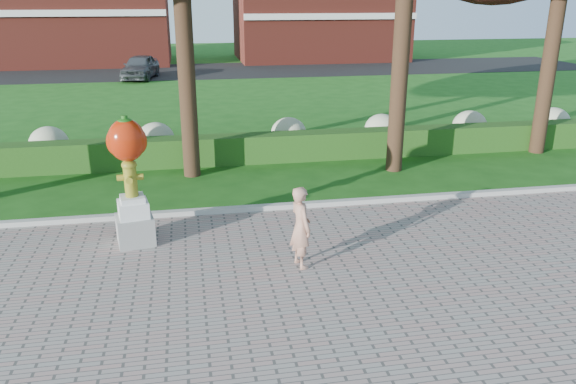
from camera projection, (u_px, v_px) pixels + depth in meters
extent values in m
plane|color=#194D13|center=(315.00, 271.00, 9.86)|extent=(100.00, 100.00, 0.00)
cube|color=#ADADA5|center=(285.00, 207.00, 12.62)|extent=(40.00, 0.18, 0.15)
cube|color=#194112|center=(261.00, 148.00, 16.22)|extent=(24.00, 0.70, 0.80)
ellipsoid|color=#A5AA82|center=(49.00, 144.00, 16.09)|extent=(1.10, 1.10, 0.99)
ellipsoid|color=#A5AA82|center=(156.00, 139.00, 16.59)|extent=(1.10, 1.10, 0.99)
ellipsoid|color=#A5AA82|center=(289.00, 133.00, 17.27)|extent=(1.10, 1.10, 0.99)
ellipsoid|color=#A5AA82|center=(382.00, 129.00, 17.77)|extent=(1.10, 1.10, 0.99)
ellipsoid|color=#A5AA82|center=(470.00, 126.00, 18.28)|extent=(1.10, 1.10, 0.99)
ellipsoid|color=#A5AA82|center=(553.00, 122.00, 18.78)|extent=(1.10, 1.10, 0.99)
cube|color=black|center=(217.00, 70.00, 35.84)|extent=(50.00, 8.00, 0.02)
cube|color=maroon|center=(64.00, 11.00, 38.56)|extent=(14.00, 8.00, 7.00)
cube|color=maroon|center=(318.00, 14.00, 41.69)|extent=(12.00, 8.00, 6.40)
cylinder|color=black|center=(186.00, 58.00, 14.06)|extent=(0.44, 0.44, 6.16)
cylinder|color=black|center=(402.00, 34.00, 14.34)|extent=(0.44, 0.44, 7.28)
cylinder|color=black|center=(551.00, 54.00, 16.34)|extent=(0.44, 0.44, 5.88)
cube|color=gray|center=(135.00, 230.00, 10.80)|extent=(0.79, 0.79, 0.55)
cube|color=silver|center=(133.00, 209.00, 10.66)|extent=(0.64, 0.64, 0.31)
cube|color=silver|center=(132.00, 199.00, 10.59)|extent=(0.51, 0.51, 0.11)
cylinder|color=olive|center=(131.00, 181.00, 10.47)|extent=(0.24, 0.24, 0.61)
ellipsoid|color=olive|center=(129.00, 165.00, 10.37)|extent=(0.28, 0.28, 0.20)
cylinder|color=olive|center=(121.00, 178.00, 10.42)|extent=(0.13, 0.12, 0.12)
cylinder|color=olive|center=(140.00, 177.00, 10.48)|extent=(0.13, 0.12, 0.12)
cylinder|color=olive|center=(130.00, 180.00, 10.30)|extent=(0.13, 0.13, 0.13)
cylinder|color=olive|center=(129.00, 160.00, 10.34)|extent=(0.09, 0.09, 0.05)
ellipsoid|color=#AD2309|center=(127.00, 140.00, 10.21)|extent=(0.68, 0.61, 0.79)
ellipsoid|color=#AD2309|center=(116.00, 142.00, 10.19)|extent=(0.34, 0.34, 0.50)
ellipsoid|color=#AD2309|center=(138.00, 141.00, 10.25)|extent=(0.34, 0.34, 0.50)
cylinder|color=#1C5A14|center=(125.00, 119.00, 10.08)|extent=(0.11, 0.11, 0.13)
ellipsoid|color=#1C5A14|center=(125.00, 121.00, 10.09)|extent=(0.26, 0.26, 0.09)
imported|color=tan|center=(301.00, 227.00, 9.73)|extent=(0.48, 0.61, 1.47)
imported|color=#42464A|center=(140.00, 67.00, 32.06)|extent=(2.29, 4.18, 1.35)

